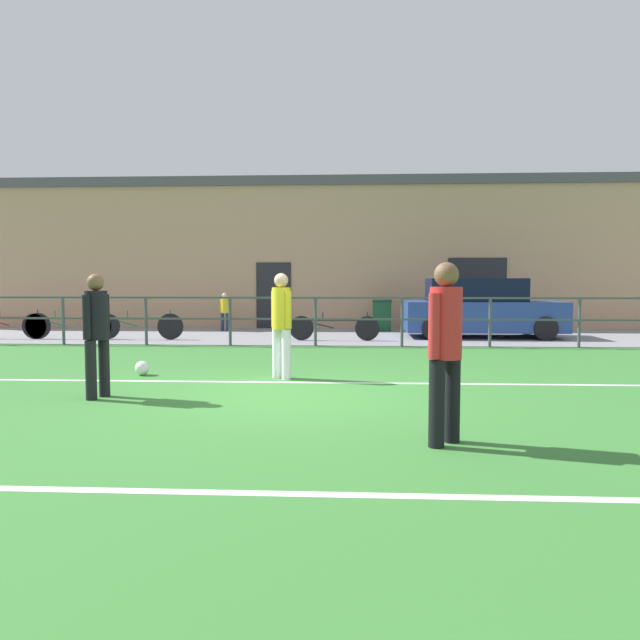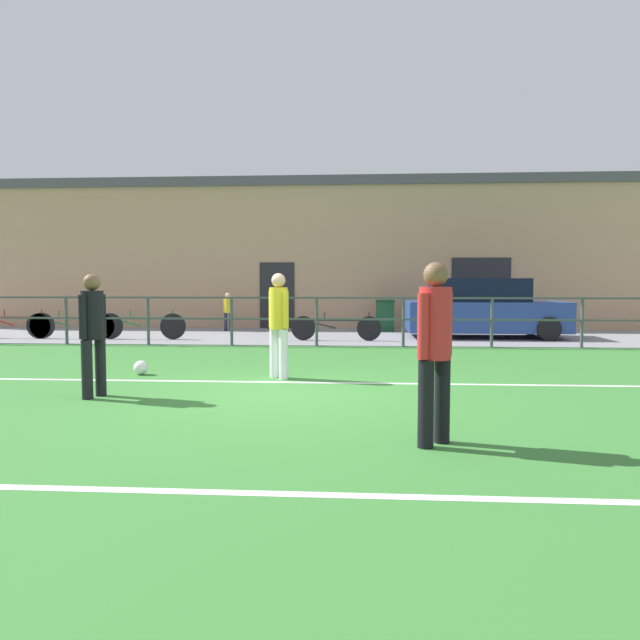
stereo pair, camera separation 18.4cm
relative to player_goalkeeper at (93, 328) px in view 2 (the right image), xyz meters
The scene contains 17 objects.
ground 2.63m from the player_goalkeeper, ahead, with size 60.00×44.00×0.04m, color #387A33.
field_line_touchline 2.92m from the player_goalkeeper, 28.30° to the left, with size 36.00×0.11×0.00m, color white.
field_line_hash 4.24m from the player_goalkeeper, 53.80° to the right, with size 36.00×0.11×0.00m, color white.
pavement_strip 9.15m from the player_goalkeeper, 74.42° to the left, with size 48.00×5.00×0.02m, color gray.
perimeter_fence 6.73m from the player_goalkeeper, 68.69° to the left, with size 36.07×0.07×1.15m.
clubhouse_facade 12.79m from the player_goalkeeper, 78.90° to the left, with size 28.00×2.56×4.81m.
player_goalkeeper is the anchor object (origin of this frame).
player_striker 4.59m from the player_goalkeeper, 25.49° to the right, with size 0.35×0.37×1.69m.
player_winger 2.76m from the player_goalkeeper, 37.23° to the left, with size 0.34×0.35×1.64m.
soccer_ball_match 2.04m from the player_goalkeeper, 92.63° to the left, with size 0.23×0.23×0.23m, color white.
spectator_child 10.12m from the player_goalkeeper, 92.85° to the left, with size 0.30×0.20×1.14m.
parked_car_red 10.88m from the player_goalkeeper, 51.87° to the left, with size 4.11×1.81×1.57m.
bicycle_parked_0 8.01m from the player_goalkeeper, 69.16° to the left, with size 2.28×0.04×0.72m.
bicycle_parked_1 8.52m from the player_goalkeeper, 118.60° to the left, with size 2.37×0.04×0.75m.
bicycle_parked_2 9.34m from the player_goalkeeper, 126.78° to the left, with size 2.17×0.04×0.76m.
bicycle_parked_3 7.80m from the player_goalkeeper, 106.26° to the left, with size 2.32×0.04×0.76m.
trash_bin_0 11.20m from the player_goalkeeper, 68.01° to the left, with size 0.56×0.47×0.94m.
Camera 2 is at (1.02, -7.73, 1.52)m, focal length 33.41 mm.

